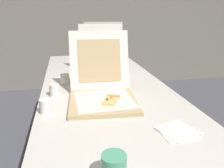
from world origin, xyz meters
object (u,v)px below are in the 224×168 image
Objects in this scene: cup_white_near_left at (45,106)px; cup_white_mid at (65,79)px; napkin_pile at (177,132)px; cup_printed_front at (114,167)px; pizza_box_back at (104,58)px; cup_white_near_center at (55,90)px; table at (104,91)px; pizza_box_front at (102,92)px; pizza_box_middle at (102,68)px.

cup_white_near_left is 0.48m from cup_white_mid.
napkin_pile is (0.57, -0.32, -0.03)m from cup_white_near_left.
pizza_box_back is at bearing 81.46° from cup_printed_front.
cup_white_mid is (0.06, 0.22, 0.00)m from cup_white_near_center.
table is at bearing 23.52° from cup_white_near_center.
cup_printed_front is at bearing -65.81° from cup_white_near_left.
pizza_box_front is at bearing -59.36° from cup_white_mid.
cup_white_near_left is at bearing -98.68° from cup_white_near_center.
table is 0.54m from cup_white_near_left.
cup_white_near_center is 0.77m from napkin_pile.
cup_white_near_center is (-0.33, -0.15, 0.08)m from table.
pizza_box_front reaches higher than napkin_pile.
cup_white_near_center reaches higher than table.
table is 30.79× the size of cup_white_near_left.
pizza_box_middle is 0.76m from cup_white_near_left.
napkin_pile is (0.17, -0.97, -0.05)m from pizza_box_middle.
cup_white_mid is at bearing 125.02° from pizza_box_front.
pizza_box_middle reaches higher than napkin_pile.
napkin_pile is (0.09, -1.35, -0.05)m from pizza_box_back.
pizza_box_back is 0.68m from cup_white_mid.
pizza_box_front is 6.93× the size of cup_white_near_left.
pizza_box_back is 1.59m from cup_printed_front.
cup_printed_front is (0.20, -0.78, 0.01)m from cup_white_near_center.
pizza_box_front is at bearing 19.44° from cup_white_near_left.
cup_printed_front is (-0.07, -0.65, -0.01)m from pizza_box_front.
pizza_box_middle is at bearing 84.50° from table.
cup_white_mid is at bearing 98.00° from cup_printed_front.
pizza_box_back is 5.70× the size of cup_white_mid.
cup_printed_front is at bearing -75.34° from cup_white_near_center.
cup_white_near_center is 1.00× the size of cup_white_near_left.
cup_printed_front is (0.14, -1.01, 0.01)m from cup_white_mid.
pizza_box_front reaches higher than cup_white_near_left.
napkin_pile is (0.53, -0.56, -0.03)m from cup_white_near_center.
cup_printed_front is at bearing -97.92° from table.
table is 4.44× the size of pizza_box_front.
pizza_box_middle is 0.54m from cup_white_near_center.
cup_printed_front reaches higher than table.
table is 30.79× the size of cup_white_near_center.
table is 0.28m from pizza_box_middle.
cup_white_near_center and cup_white_near_left have the same top height.
pizza_box_back is 1.14m from cup_white_near_left.
cup_white_mid is 0.86× the size of cup_printed_front.
cup_white_near_left reaches higher than table.
pizza_box_back reaches higher than napkin_pile.
napkin_pile reaches higher than table.
pizza_box_front is at bearing -91.86° from pizza_box_middle.
cup_white_near_left is 1.00× the size of cup_white_mid.
napkin_pile is at bearing -29.04° from cup_white_near_left.
pizza_box_front is at bearing 121.16° from napkin_pile.
cup_white_near_center is at bearing -105.86° from cup_white_mid.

